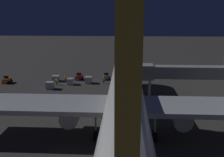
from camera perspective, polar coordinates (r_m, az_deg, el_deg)
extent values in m
plane|color=#383533|center=(46.09, 2.91, -8.20)|extent=(320.00, 320.00, 0.00)
cylinder|color=silver|center=(36.67, 2.97, -4.82)|extent=(5.25, 57.48, 5.25)
sphere|color=silver|center=(64.53, 3.04, 3.52)|extent=(5.15, 5.15, 5.15)
cube|color=gold|center=(36.80, 2.96, -5.40)|extent=(5.31, 55.18, 0.50)
cube|color=black|center=(62.81, 3.05, 4.08)|extent=(2.89, 1.40, 0.90)
cube|color=#B7BABF|center=(37.36, 2.95, -5.95)|extent=(48.19, 7.49, 0.70)
cube|color=gold|center=(7.79, 3.17, -13.03)|extent=(0.50, 4.80, 11.51)
cylinder|color=#B7BABF|center=(39.79, 14.70, -7.99)|extent=(2.71, 5.13, 2.71)
cylinder|color=black|center=(42.13, 14.01, -6.68)|extent=(2.30, 0.15, 2.30)
cylinder|color=#B7BABF|center=(39.77, -8.85, -7.69)|extent=(2.71, 5.13, 2.71)
cylinder|color=black|center=(42.11, -8.14, -6.40)|extent=(2.30, 0.15, 2.30)
cylinder|color=#B7BABF|center=(61.80, 3.00, -0.01)|extent=(0.28, 0.28, 2.38)
cylinder|color=black|center=(62.26, 2.98, -1.61)|extent=(0.45, 1.20, 1.20)
cylinder|color=#B7BABF|center=(37.54, 9.42, -9.82)|extent=(0.28, 0.28, 2.38)
cylinder|color=black|center=(38.87, 9.21, -11.84)|extent=(0.45, 1.20, 1.20)
cylinder|color=black|center=(37.72, 9.42, -12.70)|extent=(0.45, 1.20, 1.20)
cylinder|color=#B7BABF|center=(37.53, -3.61, -9.65)|extent=(0.28, 0.28, 2.38)
cylinder|color=black|center=(38.86, -3.46, -11.68)|extent=(0.45, 1.20, 1.20)
cylinder|color=black|center=(37.71, -3.69, -12.54)|extent=(0.45, 1.20, 1.20)
cube|color=#9E9E99|center=(56.15, 16.32, 1.35)|extent=(17.62, 2.60, 2.50)
cube|color=#9E9E99|center=(54.79, 7.32, 1.50)|extent=(3.20, 3.40, 3.00)
cube|color=black|center=(54.70, 5.86, 1.52)|extent=(0.70, 3.20, 2.70)
cylinder|color=#B7BABF|center=(55.72, 8.24, -1.96)|extent=(0.56, 0.56, 4.36)
cylinder|color=black|center=(56.33, 8.78, -3.80)|extent=(0.25, 0.60, 0.60)
cylinder|color=black|center=(56.22, 7.56, -3.79)|extent=(0.25, 0.60, 0.60)
cube|color=maroon|center=(70.87, -7.21, 0.42)|extent=(1.50, 2.50, 0.90)
cube|color=black|center=(70.32, -7.28, 0.98)|extent=(1.20, 0.20, 0.70)
cylinder|color=black|center=(71.67, -6.44, 0.23)|extent=(0.24, 0.70, 0.70)
cylinder|color=black|center=(71.95, -7.71, 0.25)|extent=(0.24, 0.70, 0.70)
cylinder|color=black|center=(70.00, -6.67, -0.11)|extent=(0.24, 0.70, 0.70)
cylinder|color=black|center=(70.29, -7.97, -0.10)|extent=(0.24, 0.70, 0.70)
cube|color=slate|center=(70.23, -1.22, 0.41)|extent=(1.50, 2.24, 0.90)
cube|color=black|center=(69.72, -1.25, 0.98)|extent=(1.20, 0.20, 0.70)
cylinder|color=black|center=(71.05, -0.52, 0.20)|extent=(0.24, 0.70, 0.70)
cylinder|color=black|center=(71.16, -1.83, 0.21)|extent=(0.24, 0.70, 0.70)
cylinder|color=black|center=(69.53, -0.60, -0.11)|extent=(0.24, 0.70, 0.70)
cylinder|color=black|center=(69.65, -1.93, -0.10)|extent=(0.24, 0.70, 0.70)
cube|color=orange|center=(72.08, -22.01, -0.28)|extent=(1.50, 2.33, 0.90)
cube|color=black|center=(71.60, -22.19, 0.27)|extent=(1.20, 0.20, 0.70)
cylinder|color=black|center=(72.57, -21.14, -0.48)|extent=(0.24, 0.70, 0.70)
cylinder|color=black|center=(73.25, -22.29, -0.46)|extent=(0.24, 0.70, 0.70)
cylinder|color=black|center=(71.14, -21.66, -0.81)|extent=(0.24, 0.70, 0.70)
cylinder|color=black|center=(71.83, -22.84, -0.78)|extent=(0.24, 0.70, 0.70)
cube|color=#B7BABF|center=(63.36, -13.42, -1.48)|extent=(1.78, 1.62, 1.69)
cube|color=#B7BABF|center=(66.96, -5.20, -0.30)|extent=(1.73, 1.80, 1.68)
cube|color=#B7BABF|center=(70.39, -12.19, 0.05)|extent=(1.90, 1.87, 1.44)
cube|color=#B7BABF|center=(66.37, -9.09, -0.62)|extent=(1.53, 1.65, 1.53)
cylinder|color=black|center=(66.58, -1.81, -0.68)|extent=(0.28, 0.28, 0.90)
cylinder|color=yellow|center=(66.38, -1.82, -0.01)|extent=(0.40, 0.40, 0.70)
sphere|color=tan|center=(66.27, -1.82, 0.38)|extent=(0.24, 0.24, 0.24)
sphere|color=yellow|center=(66.26, -1.82, 0.42)|extent=(0.23, 0.23, 0.23)
cylinder|color=black|center=(66.49, -11.98, -1.04)|extent=(0.28, 0.28, 0.83)
cylinder|color=yellow|center=(66.30, -12.02, -0.42)|extent=(0.40, 0.40, 0.66)
sphere|color=tan|center=(66.19, -12.04, -0.05)|extent=(0.24, 0.24, 0.24)
sphere|color=white|center=(66.18, -12.04, -0.01)|extent=(0.23, 0.23, 0.23)
cylinder|color=black|center=(69.46, -10.14, -0.26)|extent=(0.28, 0.28, 0.91)
cylinder|color=yellow|center=(69.28, -10.16, 0.32)|extent=(0.40, 0.40, 0.56)
sphere|color=tan|center=(69.19, -10.18, 0.64)|extent=(0.24, 0.24, 0.24)
sphere|color=orange|center=(69.18, -10.18, 0.68)|extent=(0.23, 0.23, 0.23)
cylinder|color=black|center=(66.83, 0.55, -0.65)|extent=(0.28, 0.28, 0.82)
cylinder|color=yellow|center=(66.65, 0.55, -0.06)|extent=(0.40, 0.40, 0.60)
sphere|color=tan|center=(66.55, 0.55, 0.29)|extent=(0.24, 0.24, 0.24)
sphere|color=white|center=(66.54, 0.55, 0.33)|extent=(0.23, 0.23, 0.23)
cone|color=orange|center=(67.69, 4.85, -0.63)|extent=(0.36, 0.36, 0.55)
cone|color=orange|center=(67.69, 1.13, -0.58)|extent=(0.36, 0.36, 0.55)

